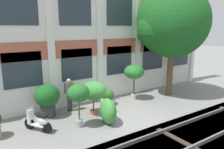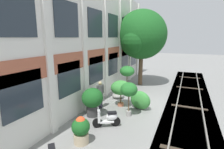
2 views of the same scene
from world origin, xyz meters
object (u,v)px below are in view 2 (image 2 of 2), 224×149
(scooter_second_parked, at_px, (108,118))
(broadleaf_tree, at_px, (142,36))
(potted_plant_tall_urn, at_px, (129,90))
(potted_plant_terracotta_small, at_px, (127,72))
(resident_by_doorway, at_px, (100,94))
(potted_plant_ribbed_drum, at_px, (81,129))
(potted_plant_wide_bowl, at_px, (118,93))
(potted_plant_stone_basin, at_px, (92,100))
(potted_plant_low_pan, at_px, (121,88))
(topiary_hedge, at_px, (140,100))

(scooter_second_parked, bearing_deg, broadleaf_tree, -118.43)
(potted_plant_tall_urn, bearing_deg, potted_plant_terracotta_small, 20.13)
(potted_plant_tall_urn, distance_m, resident_by_doorway, 2.07)
(potted_plant_tall_urn, bearing_deg, potted_plant_ribbed_drum, 163.15)
(potted_plant_wide_bowl, height_order, resident_by_doorway, resident_by_doorway)
(potted_plant_stone_basin, bearing_deg, resident_by_doorway, 5.77)
(potted_plant_stone_basin, distance_m, potted_plant_terracotta_small, 5.10)
(potted_plant_low_pan, bearing_deg, topiary_hedge, -87.90)
(potted_plant_low_pan, distance_m, resident_by_doorway, 1.35)
(potted_plant_ribbed_drum, xyz_separation_m, scooter_second_parked, (1.66, -0.45, -0.19))
(potted_plant_low_pan, bearing_deg, scooter_second_parked, -171.95)
(potted_plant_stone_basin, xyz_separation_m, potted_plant_terracotta_small, (5.04, -0.28, 0.71))
(potted_plant_terracotta_small, bearing_deg, potted_plant_stone_basin, 176.84)
(potted_plant_ribbed_drum, distance_m, potted_plant_low_pan, 4.47)
(potted_plant_wide_bowl, relative_size, potted_plant_tall_urn, 0.46)
(resident_by_doorway, bearing_deg, potted_plant_ribbed_drum, -47.63)
(potted_plant_stone_basin, distance_m, resident_by_doorway, 1.16)
(potted_plant_tall_urn, bearing_deg, topiary_hedge, -14.77)
(broadleaf_tree, bearing_deg, resident_by_doorway, 172.69)
(potted_plant_terracotta_small, height_order, potted_plant_low_pan, potted_plant_terracotta_small)
(potted_plant_stone_basin, xyz_separation_m, scooter_second_parked, (-0.79, -1.31, -0.50))
(potted_plant_terracotta_small, height_order, scooter_second_parked, potted_plant_terracotta_small)
(potted_plant_tall_urn, relative_size, topiary_hedge, 1.44)
(potted_plant_wide_bowl, distance_m, scooter_second_parked, 4.22)
(potted_plant_ribbed_drum, distance_m, topiary_hedge, 4.67)
(potted_plant_ribbed_drum, xyz_separation_m, potted_plant_tall_urn, (3.23, -0.98, 0.85))
(broadleaf_tree, relative_size, resident_by_doorway, 3.94)
(potted_plant_wide_bowl, bearing_deg, topiary_hedge, -122.57)
(broadleaf_tree, height_order, potted_plant_tall_urn, broadleaf_tree)
(potted_plant_stone_basin, height_order, scooter_second_parked, potted_plant_stone_basin)
(potted_plant_wide_bowl, distance_m, potted_plant_ribbed_drum, 5.78)
(potted_plant_stone_basin, height_order, topiary_hedge, potted_plant_stone_basin)
(potted_plant_wide_bowl, relative_size, potted_plant_low_pan, 0.54)
(potted_plant_wide_bowl, height_order, potted_plant_ribbed_drum, potted_plant_ribbed_drum)
(potted_plant_tall_urn, height_order, resident_by_doorway, potted_plant_tall_urn)
(broadleaf_tree, relative_size, potted_plant_low_pan, 4.03)
(broadleaf_tree, height_order, resident_by_doorway, broadleaf_tree)
(potted_plant_terracotta_small, relative_size, resident_by_doorway, 1.23)
(potted_plant_wide_bowl, xyz_separation_m, potted_plant_low_pan, (-1.30, -0.70, 0.81))
(potted_plant_low_pan, xyz_separation_m, scooter_second_parked, (-2.77, -0.39, -0.75))
(potted_plant_tall_urn, height_order, scooter_second_parked, potted_plant_tall_urn)
(scooter_second_parked, bearing_deg, potted_plant_ribbed_drum, 42.51)
(potted_plant_ribbed_drum, bearing_deg, broadleaf_tree, 0.88)
(potted_plant_terracotta_small, relative_size, scooter_second_parked, 1.73)
(potted_plant_tall_urn, xyz_separation_m, scooter_second_parked, (-1.57, 0.53, -1.04))
(potted_plant_terracotta_small, relative_size, potted_plant_ribbed_drum, 1.79)
(potted_plant_stone_basin, height_order, potted_plant_ribbed_drum, potted_plant_stone_basin)
(potted_plant_wide_bowl, height_order, potted_plant_low_pan, potted_plant_low_pan)
(broadleaf_tree, bearing_deg, scooter_second_parked, -175.91)
(potted_plant_wide_bowl, xyz_separation_m, topiary_hedge, (-1.25, -1.96, 0.18))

